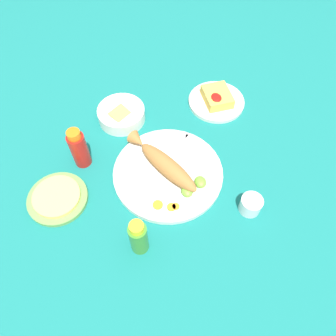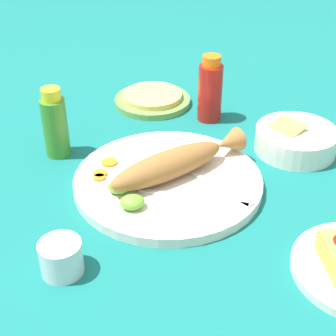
{
  "view_description": "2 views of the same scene",
  "coord_description": "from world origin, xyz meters",
  "px_view_note": "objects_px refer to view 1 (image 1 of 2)",
  "views": [
    {
      "loc": [
        0.53,
        -0.14,
        0.87
      ],
      "look_at": [
        0.0,
        0.0,
        0.04
      ],
      "focal_mm": 35.0,
      "sensor_mm": 36.0,
      "label": 1
    },
    {
      "loc": [
        0.08,
        0.76,
        0.54
      ],
      "look_at": [
        0.0,
        0.0,
        0.04
      ],
      "focal_mm": 55.0,
      "sensor_mm": 36.0,
      "label": 2
    }
  ],
  "objects_px": {
    "fork_near": "(173,149)",
    "fork_far": "(186,154)",
    "main_plate": "(168,173)",
    "hot_sauce_bottle_red": "(79,149)",
    "salt_cup": "(250,205)",
    "guacamole_bowl": "(121,114)",
    "tortilla_plate": "(58,199)",
    "fried_fish": "(164,163)",
    "hot_sauce_bottle_green": "(139,237)",
    "side_plate_fries": "(216,102)"
  },
  "relations": [
    {
      "from": "fork_near",
      "to": "fork_far",
      "type": "relative_size",
      "value": 0.87
    },
    {
      "from": "fork_near",
      "to": "salt_cup",
      "type": "xyz_separation_m",
      "value": [
        0.26,
        0.16,
        0.0
      ]
    },
    {
      "from": "guacamole_bowl",
      "to": "main_plate",
      "type": "bearing_deg",
      "value": 19.67
    },
    {
      "from": "fried_fish",
      "to": "fork_far",
      "type": "bearing_deg",
      "value": 81.42
    },
    {
      "from": "fried_fish",
      "to": "fork_far",
      "type": "relative_size",
      "value": 1.53
    },
    {
      "from": "salt_cup",
      "to": "guacamole_bowl",
      "type": "relative_size",
      "value": 0.39
    },
    {
      "from": "hot_sauce_bottle_red",
      "to": "hot_sauce_bottle_green",
      "type": "bearing_deg",
      "value": 19.57
    },
    {
      "from": "hot_sauce_bottle_red",
      "to": "hot_sauce_bottle_green",
      "type": "distance_m",
      "value": 0.34
    },
    {
      "from": "salt_cup",
      "to": "fork_far",
      "type": "bearing_deg",
      "value": -150.96
    },
    {
      "from": "fork_near",
      "to": "side_plate_fries",
      "type": "relative_size",
      "value": 0.77
    },
    {
      "from": "fork_near",
      "to": "side_plate_fries",
      "type": "xyz_separation_m",
      "value": [
        -0.17,
        0.21,
        -0.01
      ]
    },
    {
      "from": "main_plate",
      "to": "hot_sauce_bottle_green",
      "type": "height_order",
      "value": "hot_sauce_bottle_green"
    },
    {
      "from": "side_plate_fries",
      "to": "tortilla_plate",
      "type": "height_order",
      "value": "same"
    },
    {
      "from": "salt_cup",
      "to": "tortilla_plate",
      "type": "height_order",
      "value": "salt_cup"
    },
    {
      "from": "side_plate_fries",
      "to": "fried_fish",
      "type": "bearing_deg",
      "value": -47.71
    },
    {
      "from": "hot_sauce_bottle_red",
      "to": "hot_sauce_bottle_green",
      "type": "xyz_separation_m",
      "value": [
        0.32,
        0.11,
        -0.0
      ]
    },
    {
      "from": "fried_fish",
      "to": "side_plate_fries",
      "type": "xyz_separation_m",
      "value": [
        -0.24,
        0.26,
        -0.04
      ]
    },
    {
      "from": "fork_far",
      "to": "hot_sauce_bottle_red",
      "type": "distance_m",
      "value": 0.33
    },
    {
      "from": "hot_sauce_bottle_green",
      "to": "hot_sauce_bottle_red",
      "type": "bearing_deg",
      "value": -160.43
    },
    {
      "from": "main_plate",
      "to": "side_plate_fries",
      "type": "bearing_deg",
      "value": 135.37
    },
    {
      "from": "fork_far",
      "to": "guacamole_bowl",
      "type": "relative_size",
      "value": 1.1
    },
    {
      "from": "hot_sauce_bottle_green",
      "to": "guacamole_bowl",
      "type": "xyz_separation_m",
      "value": [
        -0.47,
        0.04,
        -0.04
      ]
    },
    {
      "from": "salt_cup",
      "to": "side_plate_fries",
      "type": "xyz_separation_m",
      "value": [
        -0.43,
        0.05,
        -0.02
      ]
    },
    {
      "from": "hot_sauce_bottle_red",
      "to": "guacamole_bowl",
      "type": "height_order",
      "value": "hot_sauce_bottle_red"
    },
    {
      "from": "main_plate",
      "to": "guacamole_bowl",
      "type": "distance_m",
      "value": 0.28
    },
    {
      "from": "guacamole_bowl",
      "to": "hot_sauce_bottle_green",
      "type": "bearing_deg",
      "value": -4.68
    },
    {
      "from": "fork_near",
      "to": "salt_cup",
      "type": "distance_m",
      "value": 0.3
    },
    {
      "from": "fork_far",
      "to": "side_plate_fries",
      "type": "height_order",
      "value": "fork_far"
    },
    {
      "from": "main_plate",
      "to": "fried_fish",
      "type": "distance_m",
      "value": 0.04
    },
    {
      "from": "hot_sauce_bottle_red",
      "to": "salt_cup",
      "type": "relative_size",
      "value": 2.34
    },
    {
      "from": "hot_sauce_bottle_red",
      "to": "guacamole_bowl",
      "type": "xyz_separation_m",
      "value": [
        -0.15,
        0.15,
        -0.04
      ]
    },
    {
      "from": "guacamole_bowl",
      "to": "tortilla_plate",
      "type": "height_order",
      "value": "guacamole_bowl"
    },
    {
      "from": "main_plate",
      "to": "hot_sauce_bottle_red",
      "type": "xyz_separation_m",
      "value": [
        -0.12,
        -0.25,
        0.06
      ]
    },
    {
      "from": "fork_near",
      "to": "side_plate_fries",
      "type": "distance_m",
      "value": 0.28
    },
    {
      "from": "fork_near",
      "to": "hot_sauce_bottle_red",
      "type": "bearing_deg",
      "value": 134.41
    },
    {
      "from": "guacamole_bowl",
      "to": "fork_near",
      "type": "bearing_deg",
      "value": 35.26
    },
    {
      "from": "side_plate_fries",
      "to": "guacamole_bowl",
      "type": "relative_size",
      "value": 1.24
    },
    {
      "from": "fork_near",
      "to": "tortilla_plate",
      "type": "relative_size",
      "value": 0.87
    },
    {
      "from": "main_plate",
      "to": "side_plate_fries",
      "type": "height_order",
      "value": "main_plate"
    },
    {
      "from": "fried_fish",
      "to": "tortilla_plate",
      "type": "bearing_deg",
      "value": -115.67
    },
    {
      "from": "guacamole_bowl",
      "to": "tortilla_plate",
      "type": "bearing_deg",
      "value": -42.38
    },
    {
      "from": "fried_fish",
      "to": "hot_sauce_bottle_red",
      "type": "distance_m",
      "value": 0.26
    },
    {
      "from": "tortilla_plate",
      "to": "guacamole_bowl",
      "type": "bearing_deg",
      "value": 137.62
    },
    {
      "from": "guacamole_bowl",
      "to": "hot_sauce_bottle_red",
      "type": "bearing_deg",
      "value": -46.12
    },
    {
      "from": "fried_fish",
      "to": "salt_cup",
      "type": "bearing_deg",
      "value": 18.32
    },
    {
      "from": "tortilla_plate",
      "to": "hot_sauce_bottle_red",
      "type": "bearing_deg",
      "value": 142.96
    },
    {
      "from": "tortilla_plate",
      "to": "fried_fish",
      "type": "bearing_deg",
      "value": 93.11
    },
    {
      "from": "salt_cup",
      "to": "tortilla_plate",
      "type": "xyz_separation_m",
      "value": [
        -0.18,
        -0.54,
        -0.02
      ]
    },
    {
      "from": "hot_sauce_bottle_green",
      "to": "salt_cup",
      "type": "height_order",
      "value": "hot_sauce_bottle_green"
    },
    {
      "from": "hot_sauce_bottle_red",
      "to": "tortilla_plate",
      "type": "distance_m",
      "value": 0.16
    }
  ]
}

